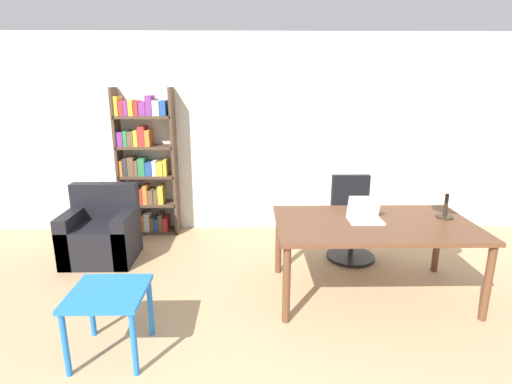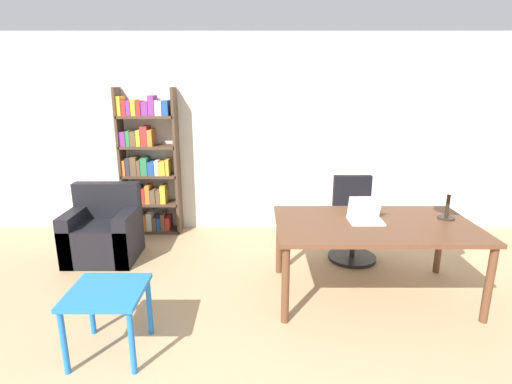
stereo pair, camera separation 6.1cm
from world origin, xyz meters
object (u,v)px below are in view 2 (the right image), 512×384
office_chair (352,224)px  armchair (103,234)px  desk (374,230)px  bookshelf (147,168)px  table_lamp (451,182)px  side_table_blue (107,300)px  laptop (365,216)px

office_chair → armchair: bearing=-179.4°
desk → bookshelf: size_ratio=0.94×
bookshelf → table_lamp: bearing=-26.0°
table_lamp → bookshelf: size_ratio=0.24×
desk → side_table_blue: (-2.27, -0.89, -0.23)m
table_lamp → bookshelf: bearing=154.0°
office_chair → laptop: bearing=-96.8°
desk → laptop: laptop is taller
office_chair → armchair: (-2.98, -0.03, -0.12)m
armchair → bookshelf: bearing=69.8°
desk → armchair: (-2.96, 0.87, -0.38)m
table_lamp → desk: bearing=-170.5°
table_lamp → armchair: bearing=168.6°
laptop → office_chair: 0.94m
desk → office_chair: bearing=88.8°
desk → bookshelf: bookshelf is taller
desk → side_table_blue: size_ratio=3.38×
bookshelf → desk: bearing=-33.8°
desk → table_lamp: size_ratio=3.96×
laptop → side_table_blue: laptop is taller
desk → side_table_blue: 2.45m
armchair → bookshelf: 1.14m
table_lamp → side_table_blue: bearing=-161.4°
desk → armchair: 3.11m
table_lamp → armchair: table_lamp is taller
side_table_blue → bookshelf: bearing=97.8°
desk → armchair: armchair is taller
office_chair → armchair: size_ratio=1.12×
side_table_blue → office_chair: bearing=38.0°
laptop → side_table_blue: size_ratio=0.58×
desk → bookshelf: 3.18m
armchair → bookshelf: size_ratio=0.44×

